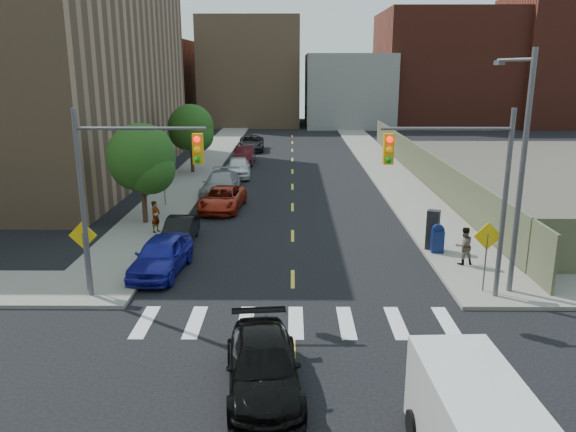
{
  "coord_description": "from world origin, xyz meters",
  "views": [
    {
      "loc": [
        -0.05,
        -13.35,
        8.38
      ],
      "look_at": [
        -0.21,
        10.45,
        2.0
      ],
      "focal_mm": 35.0,
      "sensor_mm": 36.0,
      "label": 1
    }
  ],
  "objects_px": {
    "parked_car_grey": "(251,143)",
    "black_sedan": "(263,366)",
    "parked_car_maroon": "(244,155)",
    "parked_car_white": "(238,167)",
    "pedestrian_east": "(464,246)",
    "mailbox": "(437,239)",
    "parked_car_black": "(180,231)",
    "parked_car_red": "(222,199)",
    "cargo_van": "(478,432)",
    "parked_car_blue": "(161,255)",
    "payphone": "(433,230)",
    "parked_car_silver": "(221,184)",
    "pedestrian_west": "(156,217)"
  },
  "relations": [
    {
      "from": "parked_car_white",
      "to": "cargo_van",
      "type": "distance_m",
      "value": 34.03
    },
    {
      "from": "parked_car_silver",
      "to": "mailbox",
      "type": "relative_size",
      "value": 4.1
    },
    {
      "from": "mailbox",
      "to": "parked_car_silver",
      "type": "bearing_deg",
      "value": 133.96
    },
    {
      "from": "parked_car_black",
      "to": "cargo_van",
      "type": "relative_size",
      "value": 0.76
    },
    {
      "from": "parked_car_white",
      "to": "black_sedan",
      "type": "bearing_deg",
      "value": -87.4
    },
    {
      "from": "parked_car_black",
      "to": "parked_car_red",
      "type": "height_order",
      "value": "parked_car_red"
    },
    {
      "from": "mailbox",
      "to": "pedestrian_west",
      "type": "relative_size",
      "value": 0.81
    },
    {
      "from": "parked_car_black",
      "to": "parked_car_grey",
      "type": "xyz_separation_m",
      "value": [
        1.3,
        31.03,
        0.14
      ]
    },
    {
      "from": "parked_car_white",
      "to": "pedestrian_east",
      "type": "distance_m",
      "value": 23.25
    },
    {
      "from": "parked_car_black",
      "to": "cargo_van",
      "type": "height_order",
      "value": "cargo_van"
    },
    {
      "from": "parked_car_grey",
      "to": "cargo_van",
      "type": "bearing_deg",
      "value": -82.61
    },
    {
      "from": "cargo_van",
      "to": "pedestrian_east",
      "type": "distance_m",
      "value": 13.35
    },
    {
      "from": "parked_car_red",
      "to": "black_sedan",
      "type": "bearing_deg",
      "value": -74.99
    },
    {
      "from": "cargo_van",
      "to": "parked_car_black",
      "type": "bearing_deg",
      "value": 117.42
    },
    {
      "from": "cargo_van",
      "to": "parked_car_silver",
      "type": "bearing_deg",
      "value": 105.6
    },
    {
      "from": "parked_car_blue",
      "to": "pedestrian_west",
      "type": "relative_size",
      "value": 2.79
    },
    {
      "from": "parked_car_maroon",
      "to": "pedestrian_east",
      "type": "xyz_separation_m",
      "value": [
        11.52,
        -26.27,
        0.2
      ]
    },
    {
      "from": "parked_car_black",
      "to": "parked_car_red",
      "type": "bearing_deg",
      "value": 80.02
    },
    {
      "from": "parked_car_silver",
      "to": "parked_car_grey",
      "type": "height_order",
      "value": "parked_car_silver"
    },
    {
      "from": "parked_car_silver",
      "to": "parked_car_maroon",
      "type": "relative_size",
      "value": 1.16
    },
    {
      "from": "pedestrian_west",
      "to": "cargo_van",
      "type": "bearing_deg",
      "value": -124.29
    },
    {
      "from": "parked_car_maroon",
      "to": "pedestrian_east",
      "type": "height_order",
      "value": "pedestrian_east"
    },
    {
      "from": "parked_car_silver",
      "to": "parked_car_white",
      "type": "xyz_separation_m",
      "value": [
        0.56,
        6.57,
        -0.01
      ]
    },
    {
      "from": "pedestrian_east",
      "to": "mailbox",
      "type": "bearing_deg",
      "value": -76.15
    },
    {
      "from": "parked_car_blue",
      "to": "pedestrian_west",
      "type": "height_order",
      "value": "pedestrian_west"
    },
    {
      "from": "parked_car_grey",
      "to": "black_sedan",
      "type": "bearing_deg",
      "value": -87.72
    },
    {
      "from": "pedestrian_east",
      "to": "payphone",
      "type": "bearing_deg",
      "value": -78.18
    },
    {
      "from": "parked_car_red",
      "to": "black_sedan",
      "type": "relative_size",
      "value": 1.04
    },
    {
      "from": "mailbox",
      "to": "cargo_van",
      "type": "bearing_deg",
      "value": -100.39
    },
    {
      "from": "parked_car_red",
      "to": "mailbox",
      "type": "relative_size",
      "value": 3.72
    },
    {
      "from": "parked_car_blue",
      "to": "payphone",
      "type": "height_order",
      "value": "payphone"
    },
    {
      "from": "black_sedan",
      "to": "parked_car_silver",
      "type": "bearing_deg",
      "value": 93.76
    },
    {
      "from": "mailbox",
      "to": "parked_car_grey",
      "type": "bearing_deg",
      "value": 108.86
    },
    {
      "from": "parked_car_blue",
      "to": "parked_car_red",
      "type": "bearing_deg",
      "value": 88.59
    },
    {
      "from": "parked_car_silver",
      "to": "parked_car_grey",
      "type": "xyz_separation_m",
      "value": [
        0.56,
        20.79,
        -0.03
      ]
    },
    {
      "from": "parked_car_blue",
      "to": "parked_car_grey",
      "type": "height_order",
      "value": "parked_car_blue"
    },
    {
      "from": "pedestrian_west",
      "to": "pedestrian_east",
      "type": "distance_m",
      "value": 15.03
    },
    {
      "from": "parked_car_blue",
      "to": "parked_car_black",
      "type": "distance_m",
      "value": 4.15
    },
    {
      "from": "pedestrian_west",
      "to": "payphone",
      "type": "bearing_deg",
      "value": -76.84
    },
    {
      "from": "payphone",
      "to": "pedestrian_west",
      "type": "height_order",
      "value": "payphone"
    },
    {
      "from": "pedestrian_west",
      "to": "parked_car_black",
      "type": "bearing_deg",
      "value": -107.32
    },
    {
      "from": "parked_car_blue",
      "to": "mailbox",
      "type": "height_order",
      "value": "parked_car_blue"
    },
    {
      "from": "cargo_van",
      "to": "parked_car_grey",
      "type": "bearing_deg",
      "value": 97.35
    },
    {
      "from": "black_sedan",
      "to": "mailbox",
      "type": "xyz_separation_m",
      "value": [
        7.38,
        11.06,
        0.1
      ]
    },
    {
      "from": "parked_car_maroon",
      "to": "parked_car_white",
      "type": "bearing_deg",
      "value": -89.47
    },
    {
      "from": "parked_car_red",
      "to": "cargo_van",
      "type": "height_order",
      "value": "cargo_van"
    },
    {
      "from": "parked_car_white",
      "to": "parked_car_maroon",
      "type": "height_order",
      "value": "parked_car_white"
    },
    {
      "from": "parked_car_maroon",
      "to": "pedestrian_west",
      "type": "height_order",
      "value": "pedestrian_west"
    },
    {
      "from": "cargo_van",
      "to": "payphone",
      "type": "bearing_deg",
      "value": 77.52
    },
    {
      "from": "parked_car_black",
      "to": "pedestrian_west",
      "type": "xyz_separation_m",
      "value": [
        -1.47,
        1.31,
        0.35
      ]
    }
  ]
}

